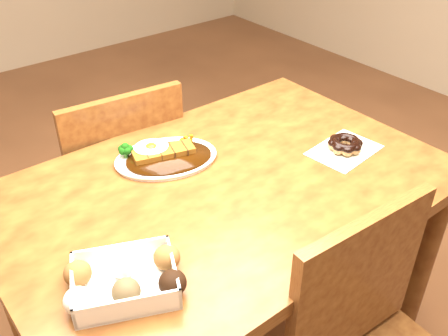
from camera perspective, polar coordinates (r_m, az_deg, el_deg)
table at (r=1.39m, az=0.16°, el=-5.06°), size 1.20×0.80×0.75m
chair_far at (r=1.84m, az=-11.87°, el=-1.62°), size 0.46×0.46×0.87m
katsu_curry_plate at (r=1.42m, az=-6.87°, el=1.40°), size 0.34×0.29×0.06m
donut_box at (r=1.05m, az=-11.27°, el=-12.35°), size 0.25×0.23×0.06m
pon_de_ring at (r=1.50m, az=13.67°, el=2.61°), size 0.22×0.17×0.04m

